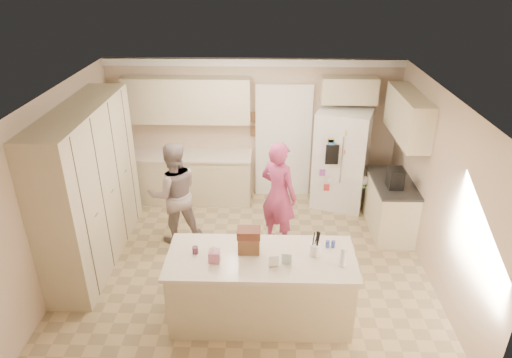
{
  "coord_description": "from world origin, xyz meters",
  "views": [
    {
      "loc": [
        0.26,
        -5.6,
        4.18
      ],
      "look_at": [
        0.1,
        0.35,
        1.25
      ],
      "focal_mm": 32.0,
      "sensor_mm": 36.0,
      "label": 1
    }
  ],
  "objects_px": {
    "refrigerator": "(341,160)",
    "dollhouse_body": "(249,244)",
    "island_base": "(261,288)",
    "teen_girl": "(278,195)",
    "utensil_crock": "(315,250)",
    "teen_boy": "(174,193)",
    "tissue_box": "(214,256)",
    "coffee_maker": "(395,178)"
  },
  "relations": [
    {
      "from": "dollhouse_body",
      "to": "teen_boy",
      "type": "bearing_deg",
      "value": 127.13
    },
    {
      "from": "utensil_crock",
      "to": "refrigerator",
      "type": "bearing_deg",
      "value": 76.11
    },
    {
      "from": "refrigerator",
      "to": "utensil_crock",
      "type": "relative_size",
      "value": 12.0
    },
    {
      "from": "coffee_maker",
      "to": "tissue_box",
      "type": "xyz_separation_m",
      "value": [
        -2.6,
        -2.0,
        -0.07
      ]
    },
    {
      "from": "island_base",
      "to": "teen_boy",
      "type": "height_order",
      "value": "teen_boy"
    },
    {
      "from": "coffee_maker",
      "to": "teen_boy",
      "type": "bearing_deg",
      "value": -177.23
    },
    {
      "from": "dollhouse_body",
      "to": "teen_boy",
      "type": "xyz_separation_m",
      "value": [
        -1.24,
        1.63,
        -0.19
      ]
    },
    {
      "from": "teen_boy",
      "to": "tissue_box",
      "type": "bearing_deg",
      "value": 94.79
    },
    {
      "from": "utensil_crock",
      "to": "tissue_box",
      "type": "height_order",
      "value": "utensil_crock"
    },
    {
      "from": "tissue_box",
      "to": "teen_girl",
      "type": "height_order",
      "value": "teen_girl"
    },
    {
      "from": "coffee_maker",
      "to": "teen_girl",
      "type": "distance_m",
      "value": 1.83
    },
    {
      "from": "refrigerator",
      "to": "dollhouse_body",
      "type": "xyz_separation_m",
      "value": [
        -1.53,
        -2.89,
        0.14
      ]
    },
    {
      "from": "utensil_crock",
      "to": "dollhouse_body",
      "type": "relative_size",
      "value": 0.58
    },
    {
      "from": "island_base",
      "to": "dollhouse_body",
      "type": "distance_m",
      "value": 0.62
    },
    {
      "from": "tissue_box",
      "to": "teen_girl",
      "type": "relative_size",
      "value": 0.08
    },
    {
      "from": "tissue_box",
      "to": "teen_girl",
      "type": "xyz_separation_m",
      "value": [
        0.79,
        1.8,
        -0.13
      ]
    },
    {
      "from": "tissue_box",
      "to": "teen_boy",
      "type": "relative_size",
      "value": 0.08
    },
    {
      "from": "coffee_maker",
      "to": "tissue_box",
      "type": "bearing_deg",
      "value": -142.43
    },
    {
      "from": "tissue_box",
      "to": "dollhouse_body",
      "type": "distance_m",
      "value": 0.45
    },
    {
      "from": "island_base",
      "to": "dollhouse_body",
      "type": "bearing_deg",
      "value": 146.31
    },
    {
      "from": "teen_girl",
      "to": "dollhouse_body",
      "type": "bearing_deg",
      "value": 112.27
    },
    {
      "from": "teen_boy",
      "to": "teen_girl",
      "type": "distance_m",
      "value": 1.63
    },
    {
      "from": "island_base",
      "to": "utensil_crock",
      "type": "bearing_deg",
      "value": 4.4
    },
    {
      "from": "teen_boy",
      "to": "teen_girl",
      "type": "xyz_separation_m",
      "value": [
        1.63,
        -0.03,
        0.02
      ]
    },
    {
      "from": "utensil_crock",
      "to": "dollhouse_body",
      "type": "height_order",
      "value": "dollhouse_body"
    },
    {
      "from": "island_base",
      "to": "tissue_box",
      "type": "height_order",
      "value": "tissue_box"
    },
    {
      "from": "island_base",
      "to": "teen_girl",
      "type": "height_order",
      "value": "teen_girl"
    },
    {
      "from": "tissue_box",
      "to": "teen_boy",
      "type": "height_order",
      "value": "teen_boy"
    },
    {
      "from": "island_base",
      "to": "teen_girl",
      "type": "bearing_deg",
      "value": 81.95
    },
    {
      "from": "island_base",
      "to": "tissue_box",
      "type": "relative_size",
      "value": 15.71
    },
    {
      "from": "dollhouse_body",
      "to": "teen_girl",
      "type": "bearing_deg",
      "value": 76.29
    },
    {
      "from": "tissue_box",
      "to": "teen_boy",
      "type": "distance_m",
      "value": 2.02
    },
    {
      "from": "dollhouse_body",
      "to": "teen_girl",
      "type": "distance_m",
      "value": 1.65
    },
    {
      "from": "refrigerator",
      "to": "utensil_crock",
      "type": "height_order",
      "value": "refrigerator"
    },
    {
      "from": "refrigerator",
      "to": "teen_girl",
      "type": "height_order",
      "value": "refrigerator"
    },
    {
      "from": "tissue_box",
      "to": "teen_boy",
      "type": "xyz_separation_m",
      "value": [
        -0.84,
        1.83,
        -0.15
      ]
    },
    {
      "from": "utensil_crock",
      "to": "teen_boy",
      "type": "relative_size",
      "value": 0.09
    },
    {
      "from": "dollhouse_body",
      "to": "teen_girl",
      "type": "xyz_separation_m",
      "value": [
        0.39,
        1.6,
        -0.17
      ]
    },
    {
      "from": "coffee_maker",
      "to": "refrigerator",
      "type": "bearing_deg",
      "value": 121.84
    },
    {
      "from": "island_base",
      "to": "teen_girl",
      "type": "distance_m",
      "value": 1.77
    },
    {
      "from": "refrigerator",
      "to": "teen_boy",
      "type": "distance_m",
      "value": 3.03
    },
    {
      "from": "utensil_crock",
      "to": "teen_girl",
      "type": "bearing_deg",
      "value": 103.95
    }
  ]
}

